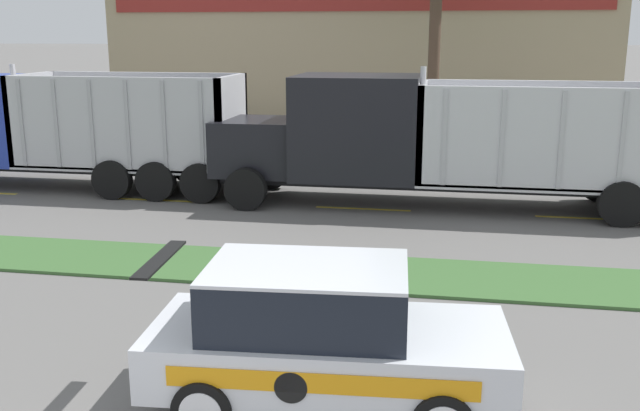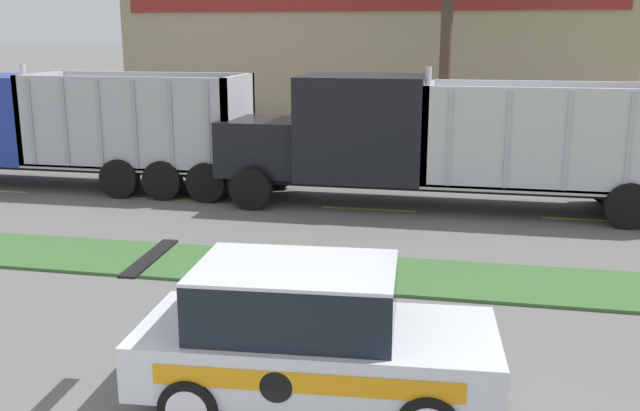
% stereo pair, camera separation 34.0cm
% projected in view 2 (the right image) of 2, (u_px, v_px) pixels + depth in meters
% --- Properties ---
extents(grass_verge, '(120.00, 2.04, 0.06)m').
position_uv_depth(grass_verge, '(276.00, 268.00, 13.35)').
color(grass_verge, '#3D6633').
rests_on(grass_verge, ground_plane).
extents(centre_line_4, '(2.40, 0.14, 0.01)m').
position_uv_depth(centre_line_4, '(167.00, 199.00, 18.99)').
color(centre_line_4, yellow).
rests_on(centre_line_4, ground_plane).
extents(centre_line_5, '(2.40, 0.14, 0.01)m').
position_uv_depth(centre_line_5, '(368.00, 209.00, 17.93)').
color(centre_line_5, yellow).
rests_on(centre_line_5, ground_plane).
extents(centre_line_6, '(2.40, 0.14, 0.01)m').
position_uv_depth(centre_line_6, '(594.00, 220.00, 16.87)').
color(centre_line_6, yellow).
rests_on(centre_line_6, ground_plane).
extents(dump_truck_lead, '(11.54, 2.77, 3.51)m').
position_uv_depth(dump_truck_lead, '(23.00, 129.00, 20.70)').
color(dump_truck_lead, black).
rests_on(dump_truck_lead, ground_plane).
extents(dump_truck_mid, '(11.83, 2.86, 3.55)m').
position_uv_depth(dump_truck_mid, '(400.00, 140.00, 18.03)').
color(dump_truck_mid, black).
rests_on(dump_truck_mid, ground_plane).
extents(rally_car, '(4.27, 2.13, 1.75)m').
position_uv_depth(rally_car, '(310.00, 335.00, 8.31)').
color(rally_car, silver).
rests_on(rally_car, ground_plane).
extents(store_building_backdrop, '(25.09, 12.10, 6.20)m').
position_uv_depth(store_building_backdrop, '(379.00, 56.00, 40.01)').
color(store_building_backdrop, tan).
rests_on(store_building_backdrop, ground_plane).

